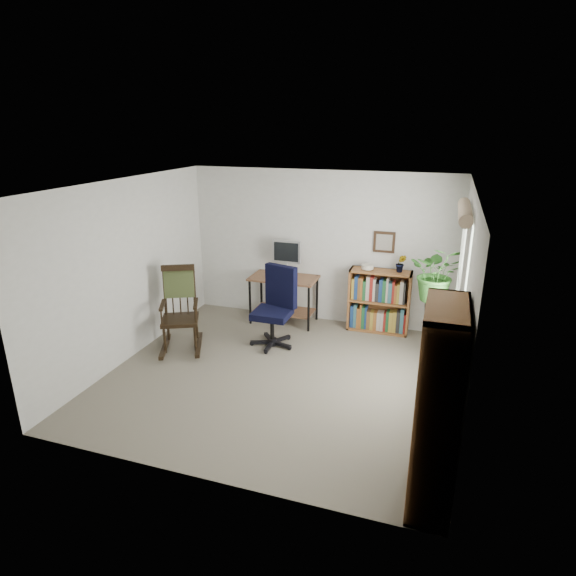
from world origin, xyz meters
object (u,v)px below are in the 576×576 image
(low_bookshelf, at_px, (379,301))
(tall_bookshelf, at_px, (437,409))
(office_chair, at_px, (272,308))
(rocking_chair, at_px, (179,309))
(desk, at_px, (284,300))

(low_bookshelf, distance_m, tall_bookshelf, 3.57)
(office_chair, relative_size, rocking_chair, 0.97)
(desk, height_order, rocking_chair, rocking_chair)
(desk, distance_m, rocking_chair, 1.77)
(desk, relative_size, rocking_chair, 0.87)
(desk, distance_m, low_bookshelf, 1.50)
(rocking_chair, height_order, tall_bookshelf, tall_bookshelf)
(desk, height_order, low_bookshelf, low_bookshelf)
(low_bookshelf, relative_size, tall_bookshelf, 0.55)
(desk, relative_size, tall_bookshelf, 0.59)
(rocking_chair, relative_size, low_bookshelf, 1.24)
(office_chair, relative_size, low_bookshelf, 1.20)
(low_bookshelf, bearing_deg, desk, -175.41)
(office_chair, bearing_deg, desk, 113.24)
(low_bookshelf, xyz_separation_m, tall_bookshelf, (0.93, -3.42, 0.40))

